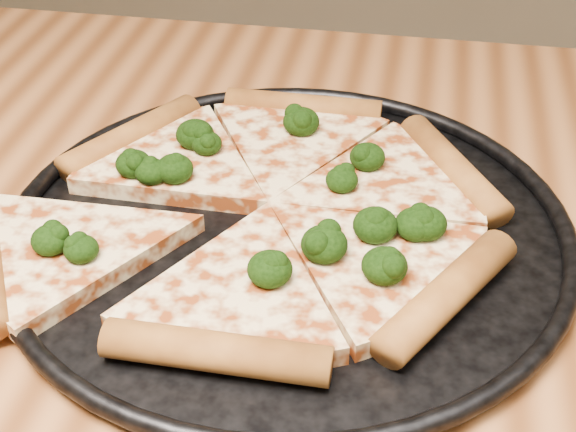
# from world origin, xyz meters

# --- Properties ---
(pizza_pan) EXTENTS (0.36, 0.36, 0.02)m
(pizza_pan) POSITION_xyz_m (0.03, 0.12, 0.76)
(pizza_pan) COLOR black
(pizza_pan) RESTS_ON dining_table
(pizza) EXTENTS (0.35, 0.30, 0.02)m
(pizza) POSITION_xyz_m (0.01, 0.13, 0.77)
(pizza) COLOR beige
(pizza) RESTS_ON pizza_pan
(broccoli_florets) EXTENTS (0.24, 0.20, 0.02)m
(broccoli_florets) POSITION_xyz_m (0.02, 0.13, 0.78)
(broccoli_florets) COLOR black
(broccoli_florets) RESTS_ON pizza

